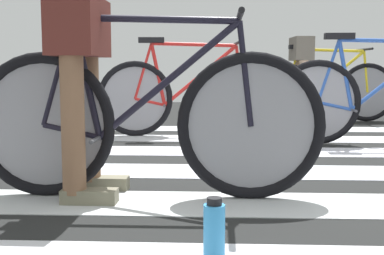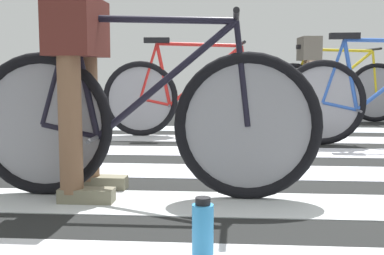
{
  "view_description": "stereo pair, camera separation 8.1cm",
  "coord_description": "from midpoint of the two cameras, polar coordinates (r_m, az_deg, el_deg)",
  "views": [
    {
      "loc": [
        -0.3,
        -2.83,
        0.65
      ],
      "look_at": [
        -0.44,
        0.1,
        0.31
      ],
      "focal_mm": 46.58,
      "sensor_mm": 36.0,
      "label": 1
    },
    {
      "loc": [
        -0.22,
        -2.83,
        0.65
      ],
      "look_at": [
        -0.44,
        0.1,
        0.31
      ],
      "focal_mm": 46.58,
      "sensor_mm": 36.0,
      "label": 2
    }
  ],
  "objects": [
    {
      "name": "water_bottle",
      "position": [
        1.66,
        1.14,
        -11.79
      ],
      "size": [
        0.07,
        0.07,
        0.22
      ],
      "color": "#338FD1",
      "rests_on": "ground"
    },
    {
      "name": "ground",
      "position": [
        2.92,
        7.86,
        -6.1
      ],
      "size": [
        18.0,
        14.0,
        0.02
      ],
      "color": "black"
    },
    {
      "name": "cyclist_4_of_4",
      "position": [
        6.23,
        12.04,
        6.77
      ],
      "size": [
        0.34,
        0.43,
        1.03
      ],
      "rotation": [
        0.0,
        0.0,
        0.07
      ],
      "color": "beige",
      "rests_on": "ground"
    },
    {
      "name": "bicycle_4_of_4",
      "position": [
        6.32,
        14.73,
        4.16
      ],
      "size": [
        1.74,
        0.52,
        0.93
      ],
      "rotation": [
        0.0,
        0.0,
        0.07
      ],
      "color": "black",
      "rests_on": "ground"
    },
    {
      "name": "bicycle_2_of_4",
      "position": [
        4.43,
        20.17,
        3.05
      ],
      "size": [
        1.74,
        0.52,
        0.93
      ],
      "rotation": [
        0.0,
        0.0,
        -0.03
      ],
      "color": "black",
      "rests_on": "ground"
    },
    {
      "name": "crosswalk_markings",
      "position": [
        3.12,
        7.91,
        -5.05
      ],
      "size": [
        5.43,
        4.97,
        0.0
      ],
      "color": "#B4BCC1",
      "rests_on": "ground"
    },
    {
      "name": "cyclist_1_of_4",
      "position": [
        2.5,
        -13.48,
        6.47
      ],
      "size": [
        0.32,
        0.41,
        0.97
      ],
      "rotation": [
        0.0,
        0.0,
        -0.01
      ],
      "color": "brown",
      "rests_on": "ground"
    },
    {
      "name": "bicycle_1_of_4",
      "position": [
        2.44,
        -6.34,
        0.87
      ],
      "size": [
        1.74,
        0.52,
        0.93
      ],
      "rotation": [
        0.0,
        0.0,
        -0.01
      ],
      "color": "black",
      "rests_on": "ground"
    },
    {
      "name": "bicycle_3_of_4",
      "position": [
        4.74,
        -0.92,
        3.65
      ],
      "size": [
        1.74,
        0.52,
        0.93
      ],
      "rotation": [
        0.0,
        0.0,
        0.07
      ],
      "color": "black",
      "rests_on": "ground"
    }
  ]
}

